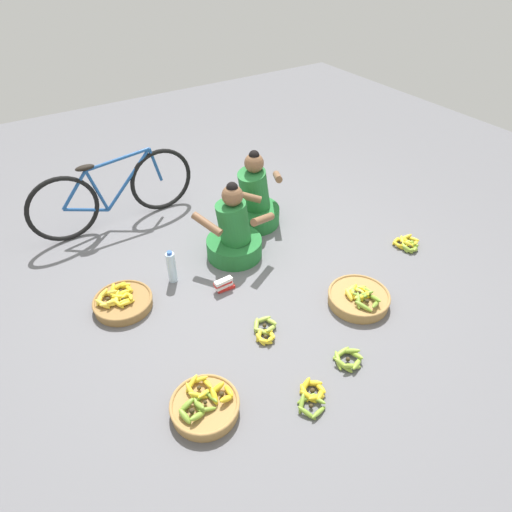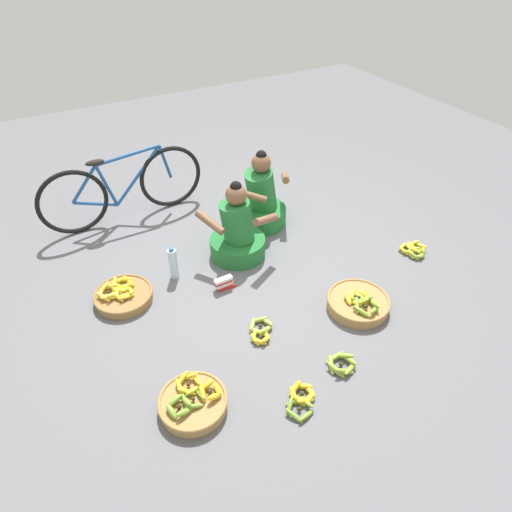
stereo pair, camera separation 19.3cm
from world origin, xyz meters
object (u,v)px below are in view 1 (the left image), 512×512
object	(u,v)px
banana_basket_mid_right	(359,298)
loose_bananas_front_left	(348,359)
loose_bananas_near_vendor	(312,395)
loose_bananas_near_bicycle	(407,244)
loose_bananas_back_center	(265,330)
vendor_woman_front	(234,234)
banana_basket_back_right	(205,405)
vendor_woman_behind	(254,201)
banana_basket_mid_left	(122,301)
bicycle_leaning	(114,193)
water_bottle	(172,267)
packet_carton_stack	(224,284)

from	to	relation	value
banana_basket_mid_right	loose_bananas_front_left	world-z (taller)	banana_basket_mid_right
loose_bananas_near_vendor	banana_basket_mid_right	bearing A→B (deg)	29.71
loose_bananas_near_vendor	loose_bananas_near_bicycle	xyz separation A→B (m)	(1.84, 0.84, 0.00)
loose_bananas_near_vendor	loose_bananas_back_center	distance (m)	0.66
vendor_woman_front	banana_basket_back_right	bearing A→B (deg)	-127.17
vendor_woman_behind	banana_basket_back_right	size ratio (longest dim) A/B	1.77
banana_basket_mid_left	loose_bananas_front_left	bearing A→B (deg)	-50.65
bicycle_leaning	loose_bananas_back_center	world-z (taller)	bicycle_leaning
banana_basket_mid_left	banana_basket_mid_right	bearing A→B (deg)	-31.58
vendor_woman_front	loose_bananas_front_left	world-z (taller)	vendor_woman_front
loose_bananas_near_vendor	water_bottle	size ratio (longest dim) A/B	0.91
vendor_woman_front	vendor_woman_behind	bearing A→B (deg)	38.44
loose_bananas_front_left	banana_basket_back_right	bearing A→B (deg)	168.94
loose_bananas_near_bicycle	loose_bananas_front_left	bearing A→B (deg)	-152.62
banana_basket_back_right	water_bottle	xyz separation A→B (m)	(0.36, 1.31, 0.09)
loose_bananas_near_vendor	loose_bananas_near_bicycle	size ratio (longest dim) A/B	1.03
vendor_woman_behind	water_bottle	distance (m)	1.17
vendor_woman_front	bicycle_leaning	world-z (taller)	vendor_woman_front
vendor_woman_behind	loose_bananas_back_center	xyz separation A→B (m)	(-0.76, -1.34, -0.23)
loose_bananas_front_left	water_bottle	size ratio (longest dim) A/B	0.75
vendor_woman_front	bicycle_leaning	distance (m)	1.34
banana_basket_back_right	loose_bananas_front_left	distance (m)	1.08
banana_basket_mid_right	loose_bananas_near_bicycle	xyz separation A→B (m)	(0.95, 0.33, -0.03)
bicycle_leaning	banana_basket_mid_left	distance (m)	1.32
banana_basket_back_right	vendor_woman_behind	bearing A→B (deg)	49.13
bicycle_leaning	packet_carton_stack	xyz separation A→B (m)	(0.40, -1.49, -0.30)
bicycle_leaning	loose_bananas_near_vendor	size ratio (longest dim) A/B	5.84
banana_basket_mid_right	banana_basket_back_right	xyz separation A→B (m)	(-1.55, -0.21, -0.00)
packet_carton_stack	vendor_woman_front	bearing A→B (deg)	48.97
water_bottle	bicycle_leaning	bearing A→B (deg)	94.18
loose_bananas_near_vendor	loose_bananas_back_center	world-z (taller)	same
loose_bananas_near_bicycle	packet_carton_stack	distance (m)	1.86
banana_basket_mid_right	packet_carton_stack	size ratio (longest dim) A/B	2.83
vendor_woman_front	packet_carton_stack	bearing A→B (deg)	-131.03
banana_basket_mid_right	vendor_woman_behind	bearing A→B (deg)	93.30
loose_bananas_near_bicycle	packet_carton_stack	bearing A→B (deg)	166.88
loose_bananas_front_left	bicycle_leaning	bearing A→B (deg)	106.34
vendor_woman_front	loose_bananas_back_center	world-z (taller)	vendor_woman_front
banana_basket_mid_left	packet_carton_stack	xyz separation A→B (m)	(0.81, -0.28, 0.00)
banana_basket_mid_left	vendor_woman_behind	bearing A→B (deg)	15.96
vendor_woman_behind	water_bottle	bearing A→B (deg)	-160.85
bicycle_leaning	banana_basket_back_right	bearing A→B (deg)	-96.52
bicycle_leaning	packet_carton_stack	size ratio (longest dim) A/B	9.37
loose_bananas_front_left	packet_carton_stack	distance (m)	1.22
banana_basket_mid_left	loose_bananas_back_center	size ratio (longest dim) A/B	1.64
bicycle_leaning	banana_basket_mid_left	xyz separation A→B (m)	(-0.40, -1.21, -0.30)
vendor_woman_behind	loose_bananas_back_center	bearing A→B (deg)	-119.46
banana_basket_mid_left	loose_bananas_near_vendor	bearing A→B (deg)	-63.35
vendor_woman_front	banana_basket_mid_right	world-z (taller)	vendor_woman_front
banana_basket_back_right	packet_carton_stack	size ratio (longest dim) A/B	2.53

